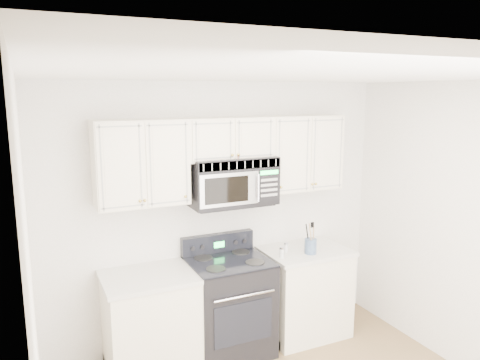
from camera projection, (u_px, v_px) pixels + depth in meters
room at (323, 276)px, 3.10m from camera, size 3.51×3.51×2.61m
base_cabinet_left at (153, 326)px, 4.21m from camera, size 0.86×0.65×0.92m
base_cabinet_right at (304, 294)px, 4.87m from camera, size 0.86×0.65×0.92m
range at (229, 305)px, 4.50m from camera, size 0.75×0.68×1.12m
upper_cabinets at (227, 153)px, 4.39m from camera, size 2.44×0.37×0.75m
microwave at (232, 181)px, 4.41m from camera, size 0.82×0.46×0.45m
utensil_crock at (311, 246)px, 4.64m from camera, size 0.12×0.12×0.32m
shaker_salt at (282, 252)px, 4.51m from camera, size 0.05×0.05×0.11m
shaker_pepper at (286, 247)px, 4.68m from camera, size 0.04×0.04×0.10m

